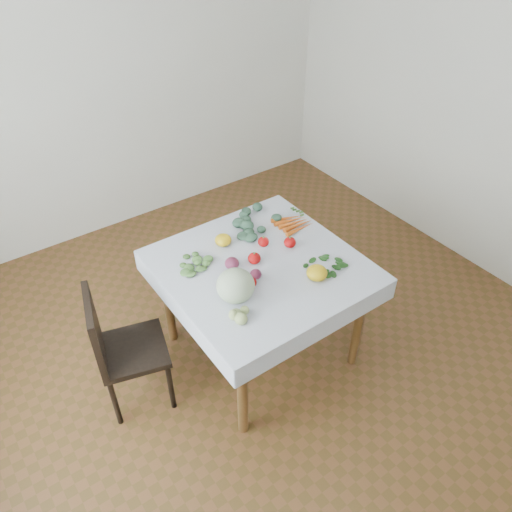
{
  "coord_description": "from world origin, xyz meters",
  "views": [
    {
      "loc": [
        -1.34,
        -1.84,
        2.65
      ],
      "look_at": [
        -0.02,
        0.02,
        0.82
      ],
      "focal_mm": 35.0,
      "sensor_mm": 36.0,
      "label": 1
    }
  ],
  "objects_px": {
    "chair": "(117,345)",
    "cabbage": "(236,286)",
    "table": "(261,278)",
    "carrot_bunch": "(294,223)",
    "heirloom_back": "(223,240)"
  },
  "relations": [
    {
      "from": "chair",
      "to": "cabbage",
      "type": "bearing_deg",
      "value": -27.23
    },
    {
      "from": "chair",
      "to": "cabbage",
      "type": "xyz_separation_m",
      "value": [
        0.61,
        -0.31,
        0.37
      ]
    },
    {
      "from": "table",
      "to": "carrot_bunch",
      "type": "height_order",
      "value": "carrot_bunch"
    },
    {
      "from": "chair",
      "to": "heirloom_back",
      "type": "height_order",
      "value": "chair"
    },
    {
      "from": "heirloom_back",
      "to": "carrot_bunch",
      "type": "bearing_deg",
      "value": -10.4
    },
    {
      "from": "heirloom_back",
      "to": "carrot_bunch",
      "type": "height_order",
      "value": "heirloom_back"
    },
    {
      "from": "cabbage",
      "to": "carrot_bunch",
      "type": "relative_size",
      "value": 0.93
    },
    {
      "from": "table",
      "to": "heirloom_back",
      "type": "bearing_deg",
      "value": 104.59
    },
    {
      "from": "table",
      "to": "chair",
      "type": "height_order",
      "value": "chair"
    },
    {
      "from": "table",
      "to": "carrot_bunch",
      "type": "xyz_separation_m",
      "value": [
        0.42,
        0.21,
        0.12
      ]
    },
    {
      "from": "cabbage",
      "to": "heirloom_back",
      "type": "xyz_separation_m",
      "value": [
        0.2,
        0.45,
        -0.06
      ]
    },
    {
      "from": "table",
      "to": "cabbage",
      "type": "xyz_separation_m",
      "value": [
        -0.28,
        -0.16,
        0.2
      ]
    },
    {
      "from": "table",
      "to": "chair",
      "type": "xyz_separation_m",
      "value": [
        -0.89,
        0.16,
        -0.17
      ]
    },
    {
      "from": "table",
      "to": "chair",
      "type": "bearing_deg",
      "value": 169.94
    },
    {
      "from": "cabbage",
      "to": "heirloom_back",
      "type": "relative_size",
      "value": 2.02
    }
  ]
}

